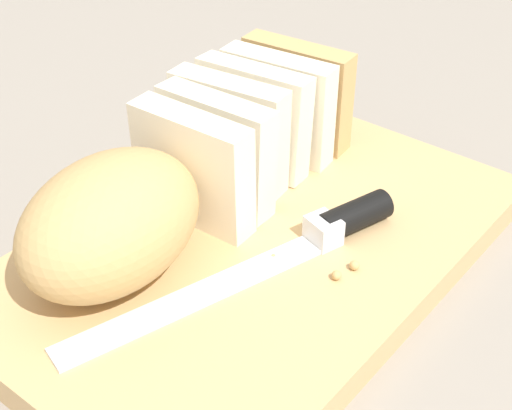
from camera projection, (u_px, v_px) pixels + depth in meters
The scene contains 8 objects.
ground_plane at pixel (256, 264), 0.57m from camera, with size 3.00×3.00×0.00m, color gray.
cutting_board at pixel (256, 251), 0.56m from camera, with size 0.40×0.25×0.02m, color tan.
bread_loaf at pixel (185, 170), 0.55m from camera, with size 0.32×0.12×0.09m.
bread_knife at pixel (312, 238), 0.54m from camera, with size 0.26×0.09×0.02m.
crumb_near_knife at pixel (354, 265), 0.53m from camera, with size 0.01×0.01×0.01m, color tan.
crumb_near_loaf at pixel (271, 192), 0.60m from camera, with size 0.01×0.01×0.01m, color tan.
crumb_stray_left at pixel (339, 273), 0.52m from camera, with size 0.01×0.01×0.01m, color tan.
crumb_stray_right at pixel (273, 256), 0.54m from camera, with size 0.00×0.00×0.00m, color tan.
Camera 1 is at (-0.34, -0.28, 0.37)m, focal length 53.58 mm.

